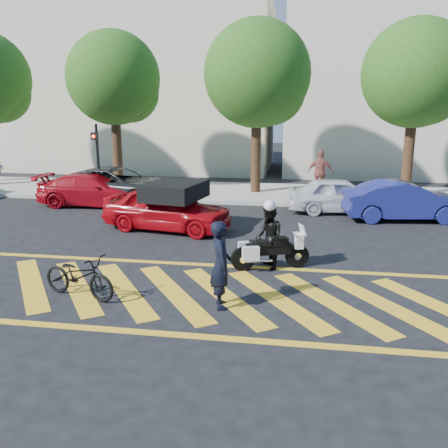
# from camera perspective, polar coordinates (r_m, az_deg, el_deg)

# --- Properties ---
(ground) EXTENTS (90.00, 90.00, 0.00)m
(ground) POSITION_cam_1_polar(r_m,az_deg,el_deg) (10.19, -2.80, -8.40)
(ground) COLOR black
(ground) RESTS_ON ground
(sidewalk) EXTENTS (60.00, 5.00, 0.15)m
(sidewalk) POSITION_cam_1_polar(r_m,az_deg,el_deg) (21.65, 3.78, 3.74)
(sidewalk) COLOR #9E998E
(sidewalk) RESTS_ON ground
(crosswalk) EXTENTS (12.33, 4.00, 0.01)m
(crosswalk) POSITION_cam_1_polar(r_m,az_deg,el_deg) (10.20, -3.01, -8.37)
(crosswalk) COLOR gold
(crosswalk) RESTS_ON ground
(building_left) EXTENTS (16.00, 8.00, 10.00)m
(building_left) POSITION_cam_1_polar(r_m,az_deg,el_deg) (31.85, -9.46, 15.71)
(building_left) COLOR beige
(building_left) RESTS_ON ground
(building_right) EXTENTS (16.00, 8.00, 11.00)m
(building_right) POSITION_cam_1_polar(r_m,az_deg,el_deg) (31.07, 23.13, 15.80)
(building_right) COLOR beige
(building_right) RESTS_ON ground
(tree_left) EXTENTS (4.20, 4.20, 7.26)m
(tree_left) POSITION_cam_1_polar(r_m,az_deg,el_deg) (22.90, -12.77, 16.35)
(tree_left) COLOR black
(tree_left) RESTS_ON ground
(tree_center) EXTENTS (4.60, 4.60, 7.56)m
(tree_center) POSITION_cam_1_polar(r_m,az_deg,el_deg) (21.41, 4.37, 17.12)
(tree_center) COLOR black
(tree_center) RESTS_ON ground
(tree_right) EXTENTS (4.40, 4.40, 7.41)m
(tree_right) POSITION_cam_1_polar(r_m,az_deg,el_deg) (21.82, 22.35, 15.97)
(tree_right) COLOR black
(tree_right) RESTS_ON ground
(signal_pole) EXTENTS (0.28, 0.43, 3.20)m
(signal_pole) POSITION_cam_1_polar(r_m,az_deg,el_deg) (20.87, -15.02, 8.04)
(signal_pole) COLOR black
(signal_pole) RESTS_ON ground
(officer_bike) EXTENTS (0.58, 0.73, 1.75)m
(officer_bike) POSITION_cam_1_polar(r_m,az_deg,el_deg) (9.27, -0.39, -4.91)
(officer_bike) COLOR black
(officer_bike) RESTS_ON ground
(bicycle) EXTENTS (1.88, 1.10, 0.93)m
(bicycle) POSITION_cam_1_polar(r_m,az_deg,el_deg) (10.31, -17.06, -5.99)
(bicycle) COLOR black
(bicycle) RESTS_ON ground
(police_motorcycle) EXTENTS (1.89, 0.99, 0.87)m
(police_motorcycle) POSITION_cam_1_polar(r_m,az_deg,el_deg) (11.60, 5.45, -3.19)
(police_motorcycle) COLOR black
(police_motorcycle) RESTS_ON ground
(officer_moto) EXTENTS (0.83, 0.93, 1.59)m
(officer_moto) POSITION_cam_1_polar(r_m,az_deg,el_deg) (11.52, 5.42, -1.62)
(officer_moto) COLOR black
(officer_moto) RESTS_ON ground
(red_convertible) EXTENTS (4.40, 2.44, 1.42)m
(red_convertible) POSITION_cam_1_polar(r_m,az_deg,el_deg) (15.32, -6.85, 1.88)
(red_convertible) COLOR #AB0710
(red_convertible) RESTS_ON ground
(parked_left) EXTENTS (4.51, 2.05, 1.28)m
(parked_left) POSITION_cam_1_polar(r_m,az_deg,el_deg) (19.77, -15.47, 3.97)
(parked_left) COLOR #A30A15
(parked_left) RESTS_ON ground
(parked_mid_left) EXTENTS (5.52, 3.07, 1.46)m
(parked_mid_left) POSITION_cam_1_polar(r_m,az_deg,el_deg) (20.13, -12.82, 4.55)
(parked_mid_left) COLOR black
(parked_mid_left) RESTS_ON ground
(parked_mid_right) EXTENTS (4.03, 1.98, 1.32)m
(parked_mid_right) POSITION_cam_1_polar(r_m,az_deg,el_deg) (18.29, 13.80, 3.37)
(parked_mid_right) COLOR silver
(parked_mid_right) RESTS_ON ground
(parked_right) EXTENTS (4.33, 2.00, 1.37)m
(parked_right) POSITION_cam_1_polar(r_m,az_deg,el_deg) (17.69, 20.83, 2.60)
(parked_right) COLOR navy
(parked_right) RESTS_ON ground
(pedestrian_right) EXTENTS (1.20, 0.67, 1.94)m
(pedestrian_right) POSITION_cam_1_polar(r_m,az_deg,el_deg) (21.04, 11.51, 6.09)
(pedestrian_right) COLOR #965044
(pedestrian_right) RESTS_ON sidewalk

